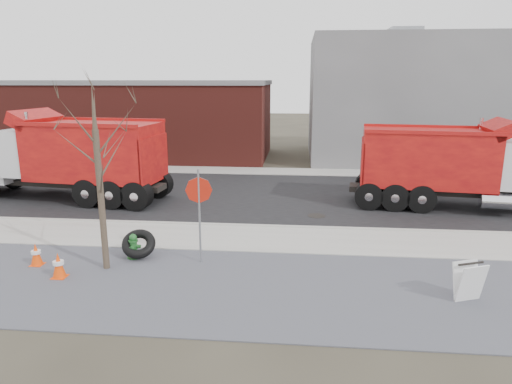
# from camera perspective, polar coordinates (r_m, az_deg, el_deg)

# --- Properties ---
(ground) EXTENTS (120.00, 120.00, 0.00)m
(ground) POSITION_cam_1_polar(r_m,az_deg,el_deg) (15.46, -3.25, -6.17)
(ground) COLOR #383328
(ground) RESTS_ON ground
(gravel_verge) EXTENTS (60.00, 5.00, 0.03)m
(gravel_verge) POSITION_cam_1_polar(r_m,az_deg,el_deg) (12.28, -5.73, -11.68)
(gravel_verge) COLOR slate
(gravel_verge) RESTS_ON ground
(sidewalk) EXTENTS (60.00, 2.50, 0.06)m
(sidewalk) POSITION_cam_1_polar(r_m,az_deg,el_deg) (15.69, -3.11, -5.76)
(sidewalk) COLOR #9E9B93
(sidewalk) RESTS_ON ground
(curb) EXTENTS (60.00, 0.15, 0.11)m
(curb) POSITION_cam_1_polar(r_m,az_deg,el_deg) (16.90, -2.47, -4.21)
(curb) COLOR #9E9B93
(curb) RESTS_ON ground
(road) EXTENTS (60.00, 9.40, 0.02)m
(road) POSITION_cam_1_polar(r_m,az_deg,el_deg) (21.44, -0.74, -0.39)
(road) COLOR black
(road) RESTS_ON ground
(far_sidewalk) EXTENTS (60.00, 2.00, 0.06)m
(far_sidewalk) POSITION_cam_1_polar(r_m,az_deg,el_deg) (26.97, 0.55, 2.62)
(far_sidewalk) COLOR #9E9B93
(far_sidewalk) RESTS_ON ground
(building_grey) EXTENTS (12.00, 10.00, 8.00)m
(building_grey) POSITION_cam_1_polar(r_m,az_deg,el_deg) (33.08, 17.53, 11.01)
(building_grey) COLOR gray
(building_grey) RESTS_ON ground
(building_brick) EXTENTS (20.20, 8.20, 5.30)m
(building_brick) POSITION_cam_1_polar(r_m,az_deg,el_deg) (33.76, -16.06, 8.87)
(building_brick) COLOR maroon
(building_brick) RESTS_ON ground
(bare_tree) EXTENTS (3.20, 3.20, 5.20)m
(bare_tree) POSITION_cam_1_polar(r_m,az_deg,el_deg) (13.10, -19.22, 4.32)
(bare_tree) COLOR #382D23
(bare_tree) RESTS_ON ground
(fire_hydrant) EXTENTS (0.44, 0.43, 0.79)m
(fire_hydrant) POSITION_cam_1_polar(r_m,az_deg,el_deg) (14.39, -15.06, -6.69)
(fire_hydrant) COLOR #276728
(fire_hydrant) RESTS_ON ground
(truck_tire) EXTENTS (1.19, 1.15, 0.84)m
(truck_tire) POSITION_cam_1_polar(r_m,az_deg,el_deg) (14.38, -14.45, -6.30)
(truck_tire) COLOR black
(truck_tire) RESTS_ON ground
(stop_sign) EXTENTS (0.77, 0.15, 2.84)m
(stop_sign) POSITION_cam_1_polar(r_m,az_deg,el_deg) (13.19, -7.13, -1.02)
(stop_sign) COLOR gray
(stop_sign) RESTS_ON ground
(sandwich_board) EXTENTS (0.82, 0.67, 0.99)m
(sandwich_board) POSITION_cam_1_polar(r_m,az_deg,el_deg) (12.43, 25.06, -10.10)
(sandwich_board) COLOR white
(sandwich_board) RESTS_ON ground
(traffic_cone_near) EXTENTS (0.38, 0.38, 0.73)m
(traffic_cone_near) POSITION_cam_1_polar(r_m,az_deg,el_deg) (13.70, -23.45, -8.44)
(traffic_cone_near) COLOR #FE4508
(traffic_cone_near) RESTS_ON ground
(traffic_cone_far) EXTENTS (0.36, 0.36, 0.68)m
(traffic_cone_far) POSITION_cam_1_polar(r_m,az_deg,el_deg) (14.85, -25.78, -7.06)
(traffic_cone_far) COLOR #FE4508
(traffic_cone_far) RESTS_ON ground
(dump_truck_red_a) EXTENTS (9.33, 3.52, 3.71)m
(dump_truck_red_a) POSITION_cam_1_polar(r_m,az_deg,el_deg) (20.71, 23.81, 3.22)
(dump_truck_red_a) COLOR black
(dump_truck_red_a) RESTS_ON ground
(dump_truck_red_b) EXTENTS (9.59, 3.72, 3.95)m
(dump_truck_red_b) POSITION_cam_1_polar(r_m,az_deg,el_deg) (22.01, -22.30, 4.26)
(dump_truck_red_b) COLOR black
(dump_truck_red_b) RESTS_ON ground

